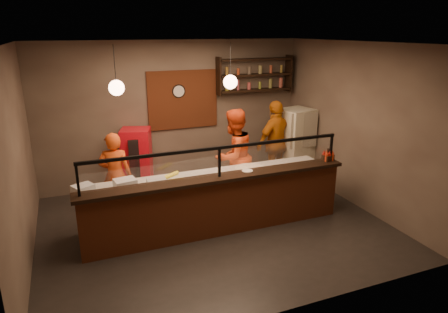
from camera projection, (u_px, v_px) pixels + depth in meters
name	position (u px, v px, depth m)	size (l,w,h in m)	color
floor	(214.00, 225.00, 7.26)	(6.00, 6.00, 0.00)	black
ceiling	(212.00, 43.00, 6.29)	(6.00, 6.00, 0.00)	#3C362E
wall_back	(175.00, 113.00, 8.99)	(6.00, 6.00, 0.00)	#706252
wall_left	(17.00, 162.00, 5.72)	(5.00, 5.00, 0.00)	#706252
wall_right	(356.00, 126.00, 7.84)	(5.00, 5.00, 0.00)	#706252
wall_front	(289.00, 195.00, 4.57)	(6.00, 6.00, 0.00)	#706252
brick_patch	(183.00, 100.00, 8.94)	(1.60, 0.04, 1.30)	brown
service_counter	(220.00, 207.00, 6.85)	(4.60, 0.25, 1.00)	brown
counter_ledge	(219.00, 178.00, 6.68)	(4.70, 0.37, 0.06)	black
worktop_cabinet	(210.00, 200.00, 7.31)	(4.60, 0.75, 0.85)	gray
worktop	(209.00, 177.00, 7.17)	(4.60, 0.75, 0.05)	silver
sneeze_guard	(219.00, 159.00, 6.58)	(4.50, 0.05, 0.52)	white
wall_shelving	(255.00, 75.00, 9.26)	(1.84, 0.28, 0.85)	black
wall_clock	(179.00, 91.00, 8.83)	(0.30, 0.30, 0.04)	black
pendant_left	(117.00, 88.00, 6.13)	(0.24, 0.24, 0.77)	black
pendant_right	(230.00, 82.00, 6.80)	(0.24, 0.24, 0.77)	black
cook_left	(115.00, 175.00, 7.40)	(0.60, 0.39, 1.64)	#E84E15
cook_mid	(234.00, 156.00, 8.03)	(0.94, 0.73, 1.93)	#DB4214
cook_right	(276.00, 143.00, 8.99)	(1.13, 0.47, 1.92)	#C36812
fridge	(295.00, 145.00, 9.28)	(0.70, 0.66, 1.68)	beige
red_cooler	(137.00, 161.00, 8.61)	(0.60, 0.55, 1.40)	red
pizza_dough	(250.00, 168.00, 7.54)	(0.56, 0.56, 0.01)	#EFE9CB
prep_tub_a	(125.00, 184.00, 6.54)	(0.34, 0.27, 0.17)	white
prep_tub_b	(83.00, 189.00, 6.35)	(0.31, 0.25, 0.15)	white
prep_tub_c	(157.00, 184.00, 6.59)	(0.31, 0.25, 0.16)	silver
rolling_pin	(170.00, 175.00, 7.08)	(0.07, 0.07, 0.39)	yellow
condiment_caddy	(328.00, 158.00, 7.47)	(0.19, 0.15, 0.11)	black
pepper_mill	(328.00, 155.00, 7.46)	(0.05, 0.05, 0.23)	black
small_plate	(247.00, 171.00, 6.92)	(0.19, 0.19, 0.01)	silver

